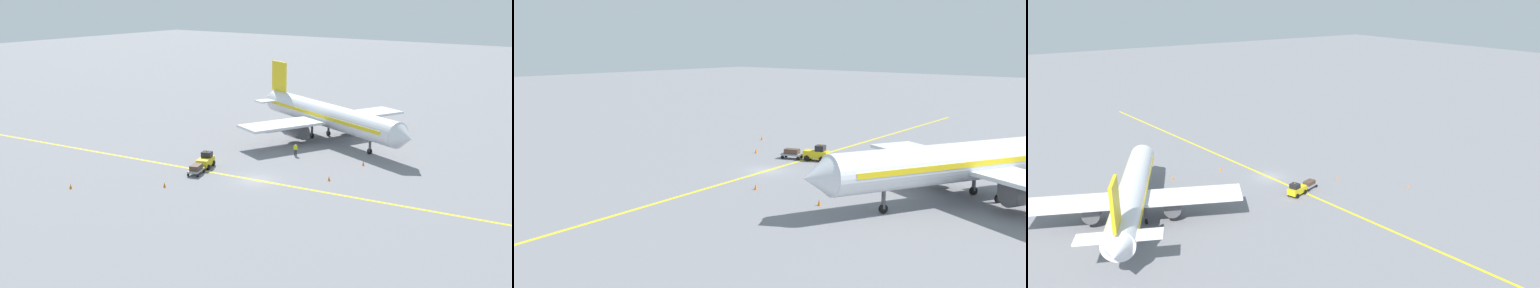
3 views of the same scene
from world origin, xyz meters
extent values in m
plane|color=slate|center=(0.00, 0.00, 0.00)|extent=(400.00, 400.00, 0.00)
cube|color=yellow|center=(0.00, 0.00, 0.00)|extent=(12.53, 119.43, 0.01)
cylinder|color=silver|center=(-22.82, -2.76, 3.80)|extent=(15.39, 28.91, 3.60)
cone|color=silver|center=(-16.29, 12.07, 3.80)|extent=(4.10, 3.57, 3.42)
cube|color=yellow|center=(-22.82, -2.76, 3.95)|extent=(14.21, 26.18, 0.50)
cube|color=silver|center=(-23.22, -3.67, 3.08)|extent=(27.72, 16.04, 0.36)
cylinder|color=#4C4C51|center=(-27.79, -1.66, 1.83)|extent=(3.30, 3.82, 2.20)
cylinder|color=#4C4C51|center=(-18.64, -5.69, 1.83)|extent=(3.30, 3.82, 2.20)
cylinder|color=#4C4C51|center=(-18.95, 6.03, 1.40)|extent=(0.36, 0.36, 2.00)
cylinder|color=black|center=(-18.95, 6.03, 0.40)|extent=(0.58, 0.84, 0.80)
cylinder|color=#4C4C51|center=(-25.09, -3.94, 1.40)|extent=(0.36, 0.36, 2.00)
cylinder|color=black|center=(-25.09, -3.94, 0.40)|extent=(0.58, 0.84, 0.80)
cylinder|color=#4C4C51|center=(-22.16, -5.23, 1.40)|extent=(0.36, 0.36, 2.00)
cylinder|color=black|center=(-22.16, -5.23, 0.40)|extent=(0.58, 0.84, 0.80)
cube|color=gold|center=(-0.60, -8.52, 0.80)|extent=(3.32, 2.39, 0.90)
cube|color=black|center=(-1.13, -8.70, 1.60)|extent=(1.45, 1.56, 0.70)
sphere|color=orange|center=(-1.13, -8.70, 2.03)|extent=(0.16, 0.16, 0.16)
cylinder|color=black|center=(-1.29, -9.55, 0.35)|extent=(0.74, 0.46, 0.70)
cylinder|color=black|center=(-1.77, -8.13, 0.35)|extent=(0.74, 0.46, 0.70)
cylinder|color=black|center=(0.56, -8.92, 0.35)|extent=(0.74, 0.46, 0.70)
cylinder|color=black|center=(0.08, -7.50, 0.35)|extent=(0.74, 0.46, 0.70)
cube|color=gray|center=(2.42, -7.49, 0.54)|extent=(2.91, 2.16, 0.20)
cube|color=#4C382D|center=(2.42, -7.49, 0.94)|extent=(2.08, 1.65, 0.60)
cylinder|color=black|center=(1.64, -8.42, 0.22)|extent=(0.46, 0.27, 0.44)
cylinder|color=black|center=(1.24, -7.23, 0.22)|extent=(0.46, 0.27, 0.44)
cylinder|color=black|center=(3.61, -7.75, 0.22)|extent=(0.46, 0.27, 0.44)
cylinder|color=black|center=(3.20, -6.56, 0.22)|extent=(0.46, 0.27, 0.44)
cylinder|color=#23232D|center=(-12.20, -1.89, 0.42)|extent=(0.16, 0.16, 0.85)
cylinder|color=#23232D|center=(-12.10, -2.06, 0.42)|extent=(0.16, 0.16, 0.85)
cube|color=#CCD819|center=(-12.15, -1.97, 1.15)|extent=(0.37, 0.42, 0.60)
cylinder|color=#CCD819|center=(-12.26, -1.76, 1.15)|extent=(0.10, 0.10, 0.55)
cylinder|color=#CCD819|center=(-12.03, -2.18, 1.15)|extent=(0.10, 0.10, 0.55)
sphere|color=beige|center=(-12.15, -1.97, 1.57)|extent=(0.22, 0.22, 0.22)
cone|color=orange|center=(8.36, -7.20, 0.28)|extent=(0.32, 0.32, 0.55)
cone|color=orange|center=(15.08, -15.70, 0.28)|extent=(0.32, 0.32, 0.55)
cone|color=orange|center=(-5.04, 7.24, 0.28)|extent=(0.32, 0.32, 0.55)
cone|color=orange|center=(-13.35, 7.75, 0.28)|extent=(0.32, 0.32, 0.55)
camera|label=1|loc=(56.10, 40.24, 22.42)|focal=42.00mm
camera|label=2|loc=(-44.76, 49.72, 14.64)|focal=42.00mm
camera|label=3|loc=(-40.48, -63.51, 28.71)|focal=35.00mm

